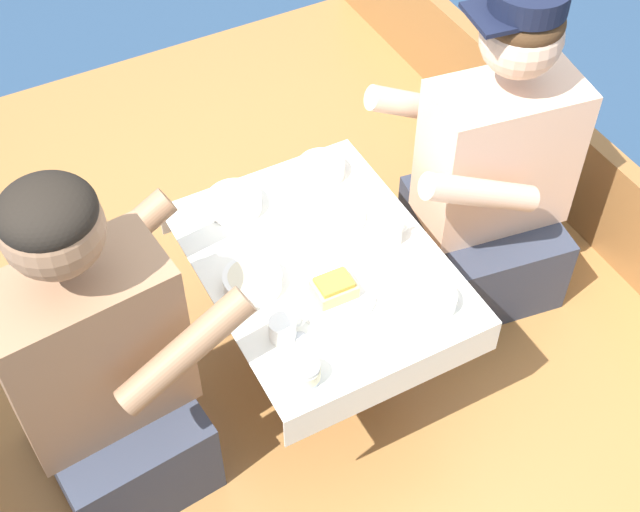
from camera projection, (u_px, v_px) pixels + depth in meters
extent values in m
plane|color=navy|center=(329.00, 440.00, 2.77)|extent=(60.00, 60.00, 0.00)
cube|color=#9E6B38|center=(329.00, 410.00, 2.64)|extent=(2.07, 3.39, 0.35)
cube|color=#936033|center=(621.00, 215.00, 2.70)|extent=(0.06, 3.39, 0.34)
cylinder|color=#B2B2B7|center=(320.00, 318.00, 2.39)|extent=(0.07, 0.07, 0.41)
cube|color=#9E6B38|center=(320.00, 265.00, 2.23)|extent=(0.54, 0.71, 0.02)
cube|color=white|center=(320.00, 262.00, 2.22)|extent=(0.57, 0.74, 0.00)
cube|color=white|center=(396.00, 383.00, 2.04)|extent=(0.57, 0.00, 0.10)
cube|color=white|center=(257.00, 186.00, 2.48)|extent=(0.57, 0.00, 0.10)
cube|color=#333847|center=(118.00, 430.00, 2.25)|extent=(0.40, 0.47, 0.26)
cube|color=#936B4C|center=(90.00, 346.00, 1.98)|extent=(0.42, 0.26, 0.45)
sphere|color=#936B4C|center=(52.00, 229.00, 1.70)|extent=(0.21, 0.21, 0.21)
ellipsoid|color=black|center=(46.00, 212.00, 1.66)|extent=(0.20, 0.20, 0.11)
cylinder|color=#936B4C|center=(113.00, 247.00, 2.08)|extent=(0.34, 0.10, 0.21)
cylinder|color=#936B4C|center=(186.00, 351.00, 1.88)|extent=(0.34, 0.10, 0.21)
cube|color=#333847|center=(481.00, 242.00, 2.68)|extent=(0.42, 0.49, 0.26)
cube|color=beige|center=(498.00, 154.00, 2.42)|extent=(0.43, 0.28, 0.44)
sphere|color=beige|center=(522.00, 37.00, 2.14)|extent=(0.21, 0.21, 0.21)
ellipsoid|color=#472D19|center=(525.00, 20.00, 2.10)|extent=(0.20, 0.20, 0.11)
cylinder|color=beige|center=(480.00, 193.00, 2.22)|extent=(0.34, 0.12, 0.21)
cylinder|color=beige|center=(422.00, 107.00, 2.45)|extent=(0.34, 0.12, 0.21)
cube|color=black|center=(491.00, 16.00, 2.06)|extent=(0.12, 0.16, 0.01)
cylinder|color=white|center=(334.00, 295.00, 2.14)|extent=(0.20, 0.20, 0.01)
cylinder|color=white|center=(328.00, 216.00, 2.32)|extent=(0.20, 0.20, 0.01)
cube|color=tan|center=(334.00, 289.00, 2.12)|extent=(0.10, 0.08, 0.04)
cube|color=gold|center=(334.00, 282.00, 2.10)|extent=(0.08, 0.06, 0.01)
cylinder|color=white|center=(234.00, 202.00, 2.33)|extent=(0.14, 0.14, 0.04)
cylinder|color=beige|center=(234.00, 200.00, 2.32)|extent=(0.12, 0.12, 0.02)
cylinder|color=white|center=(252.00, 281.00, 2.15)|extent=(0.14, 0.14, 0.04)
cylinder|color=beige|center=(252.00, 278.00, 2.14)|extent=(0.12, 0.12, 0.02)
cylinder|color=white|center=(433.00, 300.00, 2.11)|extent=(0.11, 0.11, 0.04)
cylinder|color=beige|center=(434.00, 297.00, 2.10)|extent=(0.09, 0.09, 0.02)
cylinder|color=white|center=(321.00, 168.00, 2.42)|extent=(0.13, 0.13, 0.04)
cylinder|color=beige|center=(321.00, 166.00, 2.41)|extent=(0.10, 0.10, 0.02)
cylinder|color=white|center=(389.00, 232.00, 2.25)|extent=(0.07, 0.07, 0.05)
torus|color=white|center=(404.00, 226.00, 2.26)|extent=(0.04, 0.01, 0.04)
cylinder|color=#3D2314|center=(390.00, 228.00, 2.24)|extent=(0.06, 0.06, 0.01)
cylinder|color=white|center=(283.00, 329.00, 2.04)|extent=(0.06, 0.06, 0.06)
torus|color=white|center=(299.00, 322.00, 2.05)|extent=(0.04, 0.01, 0.04)
cylinder|color=#3D2314|center=(282.00, 325.00, 2.03)|extent=(0.05, 0.05, 0.01)
cylinder|color=silver|center=(306.00, 372.00, 1.96)|extent=(0.06, 0.06, 0.05)
cylinder|color=beige|center=(306.00, 372.00, 1.96)|extent=(0.07, 0.07, 0.03)
cube|color=silver|center=(327.00, 343.00, 2.05)|extent=(0.13, 0.12, 0.00)
ellipsoid|color=silver|center=(298.00, 336.00, 2.06)|extent=(0.04, 0.02, 0.01)
cube|color=silver|center=(385.00, 266.00, 2.20)|extent=(0.05, 0.17, 0.00)
ellipsoid|color=silver|center=(366.00, 250.00, 2.24)|extent=(0.04, 0.02, 0.01)
cube|color=silver|center=(283.00, 193.00, 2.38)|extent=(0.03, 0.17, 0.00)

